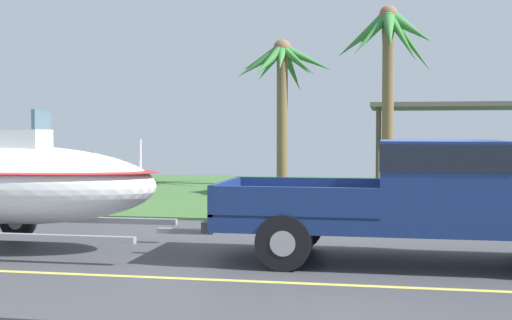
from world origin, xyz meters
TOP-DOWN VIEW (x-y plane):
  - ground at (0.00, 8.38)m, footprint 36.00×22.00m
  - pickup_truck_towing at (0.62, -0.11)m, footprint 5.99×2.08m
  - boat_on_trailer at (-6.25, -0.11)m, footprint 6.23×2.40m
  - parked_sedan_near at (-9.13, 6.49)m, footprint 4.34×1.91m
  - carport_awning at (3.08, 13.24)m, footprint 7.33×4.77m
  - palm_tree_near_right at (-3.68, 13.09)m, footprint 3.47×3.41m
  - palm_tree_mid at (-0.08, 9.37)m, footprint 2.95×3.07m

SIDE VIEW (x-z plane):
  - ground at x=0.00m, z-range -0.07..0.04m
  - parked_sedan_near at x=-9.13m, z-range -0.02..1.36m
  - pickup_truck_towing at x=0.62m, z-range 0.11..1.94m
  - boat_on_trailer at x=-6.25m, z-range -0.07..2.25m
  - carport_awning at x=3.08m, z-range 1.29..4.14m
  - palm_tree_near_right at x=-3.68m, z-range 1.37..6.50m
  - palm_tree_mid at x=-0.08m, z-range 1.50..7.01m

